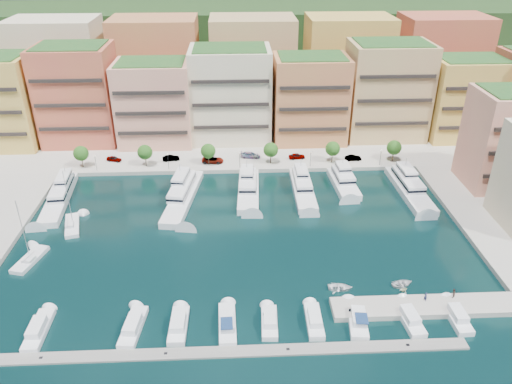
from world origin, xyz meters
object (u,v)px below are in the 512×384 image
tree_4 (333,149)px  tender_2 (402,284)px  tree_2 (208,151)px  cruiser_0 (38,330)px  tree_3 (271,150)px  car_3 (250,155)px  cruiser_3 (179,326)px  person_0 (426,297)px  tree_1 (145,152)px  cruiser_8 (409,318)px  cruiser_4 (227,324)px  tender_0 (340,287)px  yacht_4 (302,187)px  cruiser_2 (133,327)px  yacht_0 (60,195)px  cruiser_9 (456,317)px  lamppost_4 (381,155)px  lamppost_0 (95,160)px  cruiser_6 (314,321)px  tender_1 (404,289)px  yacht_2 (183,194)px  lamppost_3 (311,156)px  sailboat_1 (30,260)px  sailboat_2 (72,226)px  cruiser_7 (357,320)px  yacht_3 (248,188)px  tree_0 (81,153)px  tree_5 (394,148)px  yacht_5 (343,181)px  car_2 (213,160)px  car_0 (114,159)px  car_1 (171,158)px  lamppost_2 (240,157)px  lamppost_1 (168,159)px

tree_4 → tender_2: (3.55, -49.36, -4.34)m
tree_2 → cruiser_0: (-24.10, -58.10, -4.20)m
tree_3 → car_3: bearing=143.9°
cruiser_3 → person_0: person_0 is taller
tree_1 → cruiser_8: 76.69m
cruiser_4 → tender_0: cruiser_4 is taller
tree_3 → cruiser_0: 70.72m
yacht_4 → cruiser_2: 54.68m
yacht_0 → cruiser_9: yacht_0 is taller
tree_2 → person_0: (37.59, -54.57, -2.93)m
cruiser_8 → tender_2: (1.66, 8.74, -0.15)m
lamppost_4 → person_0: (-6.41, -52.27, -2.01)m
lamppost_0 → cruiser_3: size_ratio=0.52×
cruiser_6 → tender_1: size_ratio=5.49×
tender_0 → tree_4: bearing=-3.5°
yacht_2 → lamppost_3: bearing=23.6°
sailboat_1 → tender_1: (67.30, -11.70, 0.06)m
yacht_2 → cruiser_0: 46.14m
lamppost_4 → sailboat_2: 75.79m
person_0 → cruiser_7: bearing=73.2°
cruiser_0 → sailboat_2: (-3.31, 30.67, -0.23)m
yacht_3 → car_3: yacht_3 is taller
tree_2 → tree_3: 16.00m
tree_0 → lamppost_3: 58.05m
tree_4 → cruiser_4: bearing=-114.9°
tree_1 → cruiser_8: size_ratio=0.66×
tree_2 → tree_5: 48.00m
cruiser_6 → sailboat_2: 55.38m
yacht_5 → cruiser_4: 54.33m
tender_1 → cruiser_6: bearing=95.9°
car_2 → car_0: bearing=90.6°
tree_3 → tender_1: size_ratio=3.94×
yacht_2 → car_1: yacht_2 is taller
car_1 → yacht_0: bearing=116.8°
lamppost_0 → cruiser_0: 56.03m
yacht_5 → sailboat_2: sailboat_2 is taller
cruiser_9 → cruiser_7: bearing=-179.9°
cruiser_0 → tree_4: bearing=46.0°
cruiser_7 → car_3: car_3 is taller
sailboat_2 → lamppost_2: bearing=35.4°
tender_0 → car_2: (-23.48, 50.95, 1.34)m
tree_1 → yacht_5: bearing=-13.2°
tree_0 → lamppost_3: tree_0 is taller
lamppost_0 → sailboat_1: (-3.99, -36.88, -3.51)m
tree_1 → tree_3: same height
lamppost_1 → cruiser_4: size_ratio=0.46×
lamppost_2 → person_0: size_ratio=2.57×
tree_0 → cruiser_9: 93.82m
tree_5 → car_3: tree_5 is taller
tree_0 → tree_1: 16.00m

